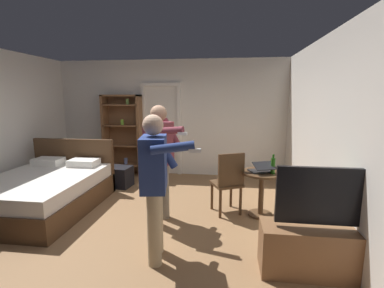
# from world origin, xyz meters

# --- Properties ---
(ground_plane) EXTENTS (5.78, 5.78, 0.00)m
(ground_plane) POSITION_xyz_m (0.00, 0.00, 0.00)
(ground_plane) COLOR olive
(wall_back) EXTENTS (5.50, 0.12, 2.65)m
(wall_back) POSITION_xyz_m (0.00, 2.67, 1.32)
(wall_back) COLOR silver
(wall_back) RESTS_ON ground_plane
(wall_right) EXTENTS (0.12, 5.47, 2.65)m
(wall_right) POSITION_xyz_m (2.69, 0.00, 1.32)
(wall_right) COLOR silver
(wall_right) RESTS_ON ground_plane
(doorway_frame) EXTENTS (0.93, 0.08, 2.13)m
(doorway_frame) POSITION_xyz_m (-0.21, 2.59, 1.22)
(doorway_frame) COLOR white
(doorway_frame) RESTS_ON ground_plane
(bed) EXTENTS (1.60, 2.03, 1.02)m
(bed) POSITION_xyz_m (-1.62, 0.33, 0.30)
(bed) COLOR #4C331E
(bed) RESTS_ON ground_plane
(bookshelf) EXTENTS (0.90, 0.32, 1.87)m
(bookshelf) POSITION_xyz_m (-1.09, 2.45, 1.00)
(bookshelf) COLOR brown
(bookshelf) RESTS_ON ground_plane
(tv_flatscreen) EXTENTS (1.26, 0.40, 1.15)m
(tv_flatscreen) POSITION_xyz_m (2.33, -0.84, 0.33)
(tv_flatscreen) COLOR brown
(tv_flatscreen) RESTS_ON ground_plane
(side_table) EXTENTS (0.62, 0.62, 0.70)m
(side_table) POSITION_xyz_m (1.86, 0.51, 0.47)
(side_table) COLOR #4C331E
(side_table) RESTS_ON ground_plane
(laptop) EXTENTS (0.42, 0.42, 0.17)m
(laptop) POSITION_xyz_m (1.85, 0.47, 0.75)
(laptop) COLOR black
(laptop) RESTS_ON side_table
(bottle_on_table) EXTENTS (0.06, 0.06, 0.29)m
(bottle_on_table) POSITION_xyz_m (2.00, 0.43, 0.82)
(bottle_on_table) COLOR #1D5110
(bottle_on_table) RESTS_ON side_table
(wooden_chair) EXTENTS (0.56, 0.56, 0.99)m
(wooden_chair) POSITION_xyz_m (1.36, 0.50, 0.54)
(wooden_chair) COLOR #4C331E
(wooden_chair) RESTS_ON ground_plane
(person_blue_shirt) EXTENTS (0.70, 0.63, 1.64)m
(person_blue_shirt) POSITION_xyz_m (0.56, -0.79, 0.95)
(person_blue_shirt) COLOR tan
(person_blue_shirt) RESTS_ON ground_plane
(person_striped_shirt) EXTENTS (0.64, 0.72, 1.71)m
(person_striped_shirt) POSITION_xyz_m (0.39, 0.11, 1.00)
(person_striped_shirt) COLOR gray
(person_striped_shirt) RESTS_ON ground_plane
(suitcase_dark) EXTENTS (0.63, 0.47, 0.41)m
(suitcase_dark) POSITION_xyz_m (-0.91, 1.55, 0.21)
(suitcase_dark) COLOR black
(suitcase_dark) RESTS_ON ground_plane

